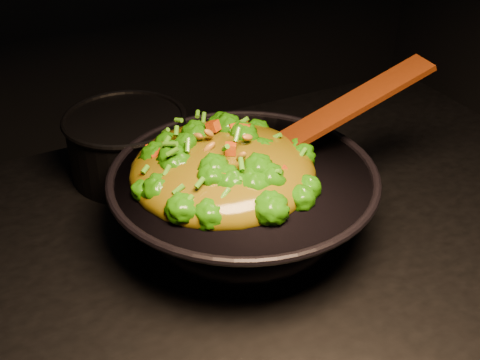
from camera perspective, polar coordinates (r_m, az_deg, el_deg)
name	(u,v)px	position (r m, az deg, el deg)	size (l,w,h in m)	color
wok	(243,205)	(0.86, 0.30, -2.35)	(0.37, 0.37, 0.10)	black
stir_fry	(222,146)	(0.81, -1.69, 3.23)	(0.26, 0.26, 0.09)	#206707
spatula	(333,115)	(0.88, 8.80, 6.08)	(0.32, 0.05, 0.01)	#381604
back_pot	(128,145)	(1.02, -10.61, 3.29)	(0.19, 0.19, 0.11)	black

